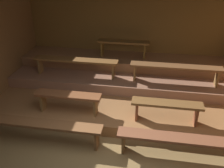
% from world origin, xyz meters
% --- Properties ---
extents(ground, '(7.00, 4.91, 0.08)m').
position_xyz_m(ground, '(0.00, 2.05, -0.04)').
color(ground, olive).
extents(wall_back, '(7.00, 0.06, 2.52)m').
position_xyz_m(wall_back, '(0.00, 4.14, 1.26)').
color(wall_back, brown).
rests_on(wall_back, ground).
extents(platform_lower, '(6.20, 3.22, 0.27)m').
position_xyz_m(platform_lower, '(0.00, 2.50, 0.13)').
color(platform_lower, '#8E5F37').
rests_on(platform_lower, ground).
extents(platform_middle, '(6.20, 1.92, 0.27)m').
position_xyz_m(platform_middle, '(0.00, 3.15, 0.40)').
color(platform_middle, '#8D6049').
rests_on(platform_middle, platform_lower).
extents(platform_upper, '(6.20, 1.05, 0.27)m').
position_xyz_m(platform_upper, '(0.00, 3.58, 0.67)').
color(platform_upper, '#8D5F3D').
rests_on(platform_upper, platform_middle).
extents(bench_floor_left, '(2.70, 0.30, 0.47)m').
position_xyz_m(bench_floor_left, '(-1.50, 0.54, 0.40)').
color(bench_floor_left, brown).
rests_on(bench_floor_left, ground).
extents(bench_floor_right, '(2.70, 0.30, 0.47)m').
position_xyz_m(bench_floor_right, '(1.50, 0.54, 0.40)').
color(bench_floor_right, brown).
rests_on(bench_floor_right, ground).
extents(bench_lower_left, '(1.49, 0.30, 0.47)m').
position_xyz_m(bench_lower_left, '(-1.09, 1.31, 0.65)').
color(bench_lower_left, brown).
rests_on(bench_lower_left, platform_lower).
extents(bench_lower_right, '(1.49, 0.30, 0.47)m').
position_xyz_m(bench_lower_right, '(1.09, 1.31, 0.65)').
color(bench_lower_right, brown).
rests_on(bench_lower_right, platform_lower).
extents(bench_middle_left, '(2.30, 0.30, 0.47)m').
position_xyz_m(bench_middle_left, '(-1.32, 2.69, 0.94)').
color(bench_middle_left, brown).
rests_on(bench_middle_left, platform_middle).
extents(bench_middle_right, '(2.30, 0.30, 0.47)m').
position_xyz_m(bench_middle_right, '(1.32, 2.69, 0.94)').
color(bench_middle_right, brown).
rests_on(bench_middle_right, platform_middle).
extents(bench_upper_center, '(1.49, 0.30, 0.47)m').
position_xyz_m(bench_upper_center, '(-0.15, 3.63, 1.19)').
color(bench_upper_center, brown).
rests_on(bench_upper_center, platform_upper).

